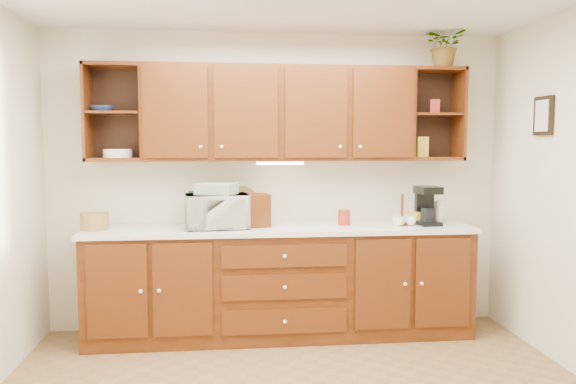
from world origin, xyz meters
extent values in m
plane|color=beige|center=(0.00, 1.75, 1.30)|extent=(4.00, 0.00, 4.00)
cube|color=#361906|center=(0.00, 1.45, 0.45)|extent=(3.20, 0.60, 0.90)
cube|color=silver|center=(0.00, 1.44, 0.92)|extent=(3.24, 0.64, 0.04)
cube|color=#361906|center=(0.00, 1.58, 1.89)|extent=(2.30, 0.33, 0.80)
cube|color=black|center=(-1.38, 1.74, 1.89)|extent=(0.45, 0.02, 0.80)
cube|color=black|center=(1.38, 1.74, 1.89)|extent=(0.45, 0.02, 0.80)
cube|color=#361906|center=(-1.38, 1.58, 1.89)|extent=(0.43, 0.30, 0.02)
cube|color=#361906|center=(1.38, 1.58, 1.89)|extent=(0.43, 0.30, 0.02)
cube|color=#361906|center=(1.38, 1.58, 2.27)|extent=(0.45, 0.33, 0.03)
cube|color=white|center=(0.00, 1.53, 1.47)|extent=(0.40, 0.05, 0.02)
cube|color=black|center=(1.98, 0.90, 1.85)|extent=(0.03, 0.24, 0.30)
cylinder|color=#94653D|center=(-1.52, 1.43, 1.01)|extent=(0.27, 0.27, 0.14)
imported|color=beige|center=(-0.54, 1.41, 1.08)|extent=(0.55, 0.40, 0.28)
cube|color=#C8C05E|center=(-0.54, 1.41, 1.27)|extent=(0.37, 0.32, 0.09)
cylinder|color=black|center=(-0.74, 1.58, 1.09)|extent=(0.09, 0.09, 0.30)
cylinder|color=#94653D|center=(-0.32, 1.69, 0.95)|extent=(0.34, 0.17, 0.33)
cube|color=#361906|center=(-0.30, 1.47, 1.08)|extent=(0.43, 0.32, 0.27)
cylinder|color=#361906|center=(1.04, 1.41, 1.07)|extent=(0.02, 0.02, 0.27)
cylinder|color=#361906|center=(1.04, 1.41, 0.95)|extent=(0.11, 0.11, 0.01)
imported|color=white|center=(1.11, 1.40, 0.98)|extent=(0.12, 0.12, 0.08)
imported|color=white|center=(1.02, 1.48, 0.98)|extent=(0.12, 0.12, 0.08)
imported|color=white|center=(0.99, 1.36, 0.98)|extent=(0.12, 0.12, 0.08)
cylinder|color=#9F2617|center=(0.55, 1.48, 1.00)|extent=(0.13, 0.13, 0.13)
cylinder|color=white|center=(1.40, 1.52, 1.04)|extent=(0.09, 0.09, 0.20)
cylinder|color=gold|center=(1.20, 1.50, 0.99)|extent=(0.12, 0.12, 0.11)
cube|color=black|center=(1.26, 1.40, 0.96)|extent=(0.19, 0.24, 0.04)
cube|color=black|center=(1.26, 1.49, 1.10)|extent=(0.16, 0.06, 0.28)
cube|color=black|center=(1.26, 1.40, 1.24)|extent=(0.19, 0.24, 0.06)
cylinder|color=black|center=(1.26, 1.38, 1.03)|extent=(0.14, 0.14, 0.12)
imported|color=#284096|center=(-1.46, 1.57, 1.92)|extent=(0.23, 0.23, 0.05)
cylinder|color=white|center=(-1.35, 1.58, 1.56)|extent=(0.29, 0.29, 0.07)
cube|color=gold|center=(1.26, 1.58, 1.61)|extent=(0.10, 0.08, 0.18)
cube|color=#9F2617|center=(1.37, 1.57, 1.96)|extent=(0.10, 0.10, 0.12)
imported|color=#999999|center=(1.43, 1.53, 2.48)|extent=(0.43, 0.40, 0.38)
camera|label=1|loc=(-0.44, -3.22, 1.64)|focal=35.00mm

